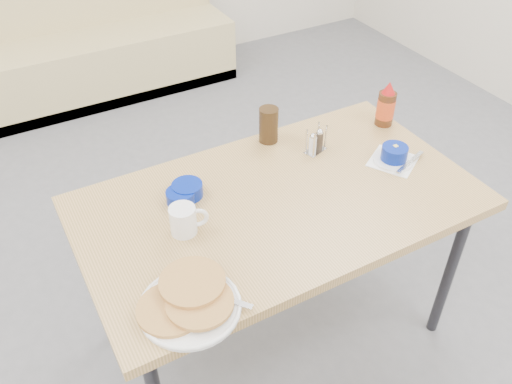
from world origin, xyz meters
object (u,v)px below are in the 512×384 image
creamer_bowl (181,197)px  butter_bowl (187,190)px  amber_tumbler (269,125)px  condiment_caddy (316,143)px  pancake_plate (189,302)px  grits_setting (394,155)px  dining_table (279,212)px  booth_bench (96,45)px  syrup_bottle (386,106)px  coffee_mug (184,220)px

creamer_bowl → butter_bowl: 0.04m
amber_tumbler → condiment_caddy: size_ratio=1.35×
pancake_plate → butter_bowl: (0.20, 0.46, 0.00)m
creamer_bowl → butter_bowl: size_ratio=0.93×
grits_setting → butter_bowl: size_ratio=2.20×
butter_bowl → condiment_caddy: bearing=0.9°
dining_table → amber_tumbler: size_ratio=9.62×
pancake_plate → butter_bowl: 0.50m
booth_bench → grits_setting: (0.50, -2.55, 0.44)m
syrup_bottle → grits_setting: bearing=-121.3°
creamer_bowl → amber_tumbler: bearing=22.0°
pancake_plate → grits_setting: bearing=15.4°
booth_bench → pancake_plate: (-0.47, -2.82, 0.43)m
dining_table → creamer_bowl: 0.35m
butter_bowl → syrup_bottle: bearing=2.3°
booth_bench → amber_tumbler: bearing=-86.0°
butter_bowl → syrup_bottle: (0.91, 0.04, 0.06)m
coffee_mug → syrup_bottle: syrup_bottle is taller
pancake_plate → dining_table: bearing=31.4°
booth_bench → coffee_mug: (-0.35, -2.53, 0.46)m
creamer_bowl → amber_tumbler: amber_tumbler is taller
grits_setting → butter_bowl: 0.80m
dining_table → coffee_mug: bearing=178.7°
grits_setting → creamer_bowl: 0.82m
booth_bench → pancake_plate: booth_bench is taller
dining_table → condiment_caddy: (0.28, 0.18, 0.10)m
amber_tumbler → butter_bowl: bearing=-158.9°
pancake_plate → syrup_bottle: bearing=24.2°
dining_table → condiment_caddy: condiment_caddy is taller
grits_setting → pancake_plate: bearing=-164.6°
coffee_mug → butter_bowl: bearing=64.2°
coffee_mug → syrup_bottle: bearing=11.7°
booth_bench → amber_tumbler: (0.15, -2.19, 0.48)m
dining_table → amber_tumbler: 0.40m
pancake_plate → butter_bowl: bearing=67.0°
dining_table → pancake_plate: (-0.47, -0.28, 0.08)m
creamer_bowl → syrup_bottle: (0.95, 0.06, 0.06)m
syrup_bottle → coffee_mug: bearing=-168.3°
amber_tumbler → condiment_caddy: amber_tumbler is taller
booth_bench → grits_setting: size_ratio=7.89×
amber_tumbler → dining_table: bearing=-114.2°
booth_bench → syrup_bottle: (0.64, -2.32, 0.49)m
coffee_mug → booth_bench: bearing=82.0°
pancake_plate → condiment_caddy: size_ratio=2.84×
pancake_plate → creamer_bowl: size_ratio=3.01×
condiment_caddy → butter_bowl: bearing=162.3°
amber_tumbler → creamer_bowl: bearing=-158.0°
booth_bench → condiment_caddy: size_ratio=17.66×
grits_setting → amber_tumbler: amber_tumbler is taller
grits_setting → butter_bowl: bearing=165.8°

